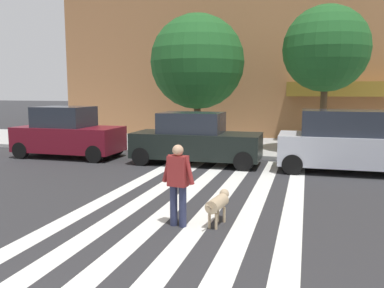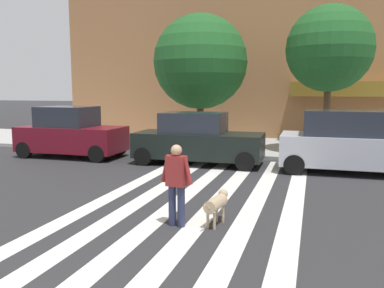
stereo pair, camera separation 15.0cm
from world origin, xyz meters
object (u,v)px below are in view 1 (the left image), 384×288
Objects in this scene: parked_car_near_curb at (68,134)px; pedestrian_dog_walker at (178,181)px; street_tree_middle at (326,49)px; street_tree_nearest at (197,62)px; dog_on_leash at (218,203)px; parked_car_behind_first at (195,140)px; parked_car_third_in_line at (352,142)px.

pedestrian_dog_walker is at bearing -43.74° from parked_car_near_curb.
street_tree_nearest is at bearing 177.58° from street_tree_middle.
parked_car_near_curb is 10.97m from street_tree_middle.
street_tree_nearest is 5.57× the size of dog_on_leash.
pedestrian_dog_walker is at bearing -157.38° from dog_on_leash.
pedestrian_dog_walker is (-3.02, -9.93, -3.41)m from street_tree_middle.
street_tree_nearest is 10.93m from dog_on_leash.
parked_car_near_curb is 5.36m from parked_car_behind_first.
dog_on_leash is (2.25, -6.26, -0.45)m from parked_car_behind_first.
parked_car_third_in_line is at bearing 59.78° from pedestrian_dog_walker.
street_tree_middle is at bearing 103.47° from parked_car_third_in_line.
street_tree_middle reaches higher than parked_car_behind_first.
parked_car_behind_first is at bearing 102.91° from pedestrian_dog_walker.
parked_car_third_in_line is at bearing -76.53° from street_tree_middle.
parked_car_third_in_line reaches higher than parked_car_behind_first.
street_tree_nearest is at bearing 103.47° from pedestrian_dog_walker.
parked_car_near_curb is at bearing -161.22° from street_tree_middle.
pedestrian_dog_walker is 0.94m from dog_on_leash.
parked_car_near_curb reaches higher than pedestrian_dog_walker.
parked_car_near_curb is 6.44m from street_tree_nearest.
parked_car_behind_first is 4.39× the size of dog_on_leash.
pedestrian_dog_walker is at bearing -106.92° from street_tree_middle.
parked_car_third_in_line reaches higher than dog_on_leash.
street_tree_nearest reaches higher than dog_on_leash.
dog_on_leash is (3.18, -9.85, -3.51)m from street_tree_nearest.
parked_car_behind_first is 5.33m from parked_car_third_in_line.
parked_car_third_in_line is 7.60m from pedestrian_dog_walker.
parked_car_behind_first is 0.79× the size of street_tree_nearest.
parked_car_behind_first is at bearing -180.00° from parked_car_third_in_line.
parked_car_near_curb is 9.50m from pedestrian_dog_walker.
parked_car_behind_first is 0.98× the size of parked_car_third_in_line.
parked_car_near_curb is 10.69m from parked_car_third_in_line.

